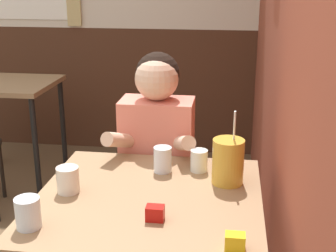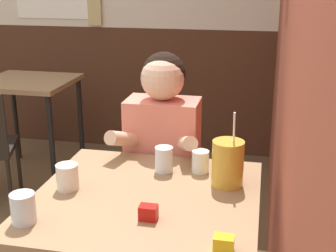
# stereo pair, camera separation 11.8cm
# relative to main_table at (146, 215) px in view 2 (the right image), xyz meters

# --- Properties ---
(brick_wall_right) EXTENTS (0.08, 4.71, 2.70)m
(brick_wall_right) POSITION_rel_main_table_xyz_m (0.52, 1.10, 0.66)
(brick_wall_right) COLOR brown
(brick_wall_right) RESTS_ON ground_plane
(main_table) EXTENTS (0.82, 0.81, 0.78)m
(main_table) POSITION_rel_main_table_xyz_m (0.00, 0.00, 0.00)
(main_table) COLOR #93704C
(main_table) RESTS_ON ground_plane
(background_table) EXTENTS (0.68, 0.63, 0.78)m
(background_table) POSITION_rel_main_table_xyz_m (-1.37, 1.70, -0.03)
(background_table) COLOR #93704C
(background_table) RESTS_ON ground_plane
(person_seated) EXTENTS (0.42, 0.40, 1.22)m
(person_seated) POSITION_rel_main_table_xyz_m (-0.05, 0.54, -0.06)
(person_seated) COLOR #EA7F6B
(person_seated) RESTS_ON ground_plane
(cocktail_pitcher) EXTENTS (0.12, 0.12, 0.30)m
(cocktail_pitcher) POSITION_rel_main_table_xyz_m (0.28, 0.16, 0.17)
(cocktail_pitcher) COLOR gold
(cocktail_pitcher) RESTS_ON main_table
(glass_near_pitcher) EXTENTS (0.07, 0.07, 0.11)m
(glass_near_pitcher) POSITION_rel_main_table_xyz_m (0.02, 0.23, 0.14)
(glass_near_pitcher) COLOR silver
(glass_near_pitcher) RESTS_ON main_table
(glass_center) EXTENTS (0.07, 0.07, 0.09)m
(glass_center) POSITION_rel_main_table_xyz_m (0.17, 0.26, 0.13)
(glass_center) COLOR silver
(glass_center) RESTS_ON main_table
(glass_far_side) EXTENTS (0.08, 0.08, 0.10)m
(glass_far_side) POSITION_rel_main_table_xyz_m (-0.30, -0.00, 0.13)
(glass_far_side) COLOR silver
(glass_far_side) RESTS_ON main_table
(glass_by_brick) EXTENTS (0.08, 0.08, 0.10)m
(glass_by_brick) POSITION_rel_main_table_xyz_m (-0.34, -0.27, 0.13)
(glass_by_brick) COLOR silver
(glass_by_brick) RESTS_ON main_table
(condiment_ketchup) EXTENTS (0.06, 0.04, 0.05)m
(condiment_ketchup) POSITION_rel_main_table_xyz_m (0.05, -0.17, 0.11)
(condiment_ketchup) COLOR #B7140F
(condiment_ketchup) RESTS_ON main_table
(condiment_mustard) EXTENTS (0.06, 0.04, 0.05)m
(condiment_mustard) POSITION_rel_main_table_xyz_m (0.31, -0.30, 0.11)
(condiment_mustard) COLOR yellow
(condiment_mustard) RESTS_ON main_table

